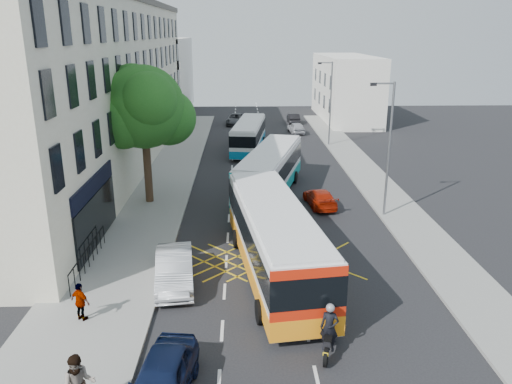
{
  "coord_description": "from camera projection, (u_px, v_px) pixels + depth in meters",
  "views": [
    {
      "loc": [
        -2.41,
        -16.45,
        10.82
      ],
      "look_at": [
        -1.6,
        10.34,
        2.2
      ],
      "focal_mm": 35.0,
      "sensor_mm": 36.0,
      "label": 1
    }
  ],
  "objects": [
    {
      "name": "street_tree",
      "position": [
        143.0,
        108.0,
        31.11
      ],
      "size": [
        6.3,
        5.7,
        8.8
      ],
      "color": "#382619",
      "rests_on": "pavement_left"
    },
    {
      "name": "pavement_left",
      "position": [
        150.0,
        202.0,
        33.04
      ],
      "size": [
        5.0,
        70.0,
        0.15
      ],
      "primitive_type": "cube",
      "color": "gray",
      "rests_on": "ground"
    },
    {
      "name": "distant_car_dark",
      "position": [
        293.0,
        118.0,
        61.94
      ],
      "size": [
        1.37,
        3.75,
        1.23
      ],
      "primitive_type": "imported",
      "rotation": [
        0.0,
        0.0,
        3.16
      ],
      "color": "black",
      "rests_on": "ground"
    },
    {
      "name": "bus_near",
      "position": [
        274.0,
        239.0,
        22.86
      ],
      "size": [
        4.35,
        12.22,
        3.36
      ],
      "rotation": [
        0.0,
        0.0,
        0.14
      ],
      "color": "silver",
      "rests_on": "ground"
    },
    {
      "name": "ground",
      "position": [
        306.0,
        329.0,
        19.04
      ],
      "size": [
        120.0,
        120.0,
        0.0
      ],
      "primitive_type": "plane",
      "color": "black",
      "rests_on": "ground"
    },
    {
      "name": "terrace_far",
      "position": [
        158.0,
        76.0,
        69.44
      ],
      "size": [
        8.0,
        20.0,
        10.0
      ],
      "primitive_type": "cube",
      "color": "silver",
      "rests_on": "ground"
    },
    {
      "name": "lamp_far",
      "position": [
        330.0,
        99.0,
        48.25
      ],
      "size": [
        1.45,
        0.15,
        8.0
      ],
      "color": "slate",
      "rests_on": "pavement_right"
    },
    {
      "name": "distant_car_silver",
      "position": [
        296.0,
        128.0,
        55.71
      ],
      "size": [
        1.89,
        3.78,
        1.24
      ],
      "primitive_type": "imported",
      "rotation": [
        0.0,
        0.0,
        3.26
      ],
      "color": "#ACAEB4",
      "rests_on": "ground"
    },
    {
      "name": "bus_mid",
      "position": [
        270.0,
        171.0,
        34.34
      ],
      "size": [
        5.43,
        11.5,
        3.15
      ],
      "rotation": [
        0.0,
        0.0,
        -0.26
      ],
      "color": "silver",
      "rests_on": "ground"
    },
    {
      "name": "pedestrian_far",
      "position": [
        81.0,
        302.0,
        19.16
      ],
      "size": [
        0.98,
        0.78,
        1.56
      ],
      "primitive_type": "imported",
      "rotation": [
        0.0,
        0.0,
        2.63
      ],
      "color": "gray",
      "rests_on": "pavement_left"
    },
    {
      "name": "bus_far",
      "position": [
        249.0,
        135.0,
        47.28
      ],
      "size": [
        3.59,
        10.2,
        2.81
      ],
      "rotation": [
        0.0,
        0.0,
        -0.13
      ],
      "color": "silver",
      "rests_on": "ground"
    },
    {
      "name": "railings",
      "position": [
        88.0,
        256.0,
        23.58
      ],
      "size": [
        0.08,
        5.6,
        1.14
      ],
      "primitive_type": null,
      "color": "black",
      "rests_on": "pavement_left"
    },
    {
      "name": "terrace_main",
      "position": [
        96.0,
        85.0,
        39.87
      ],
      "size": [
        8.3,
        45.0,
        13.5
      ],
      "color": "beige",
      "rests_on": "ground"
    },
    {
      "name": "pavement_right",
      "position": [
        389.0,
        200.0,
        33.5
      ],
      "size": [
        3.0,
        70.0,
        0.15
      ],
      "primitive_type": "cube",
      "color": "gray",
      "rests_on": "ground"
    },
    {
      "name": "parked_car_blue",
      "position": [
        161.0,
        380.0,
        15.15
      ],
      "size": [
        2.24,
        4.43,
        1.45
      ],
      "primitive_type": "imported",
      "rotation": [
        0.0,
        0.0,
        -0.13
      ],
      "color": "#0C1533",
      "rests_on": "ground"
    },
    {
      "name": "building_right",
      "position": [
        345.0,
        88.0,
        63.8
      ],
      "size": [
        6.0,
        18.0,
        8.0
      ],
      "primitive_type": "cube",
      "color": "silver",
      "rests_on": "ground"
    },
    {
      "name": "motorbike",
      "position": [
        329.0,
        330.0,
        17.36
      ],
      "size": [
        0.85,
        2.16,
        1.97
      ],
      "rotation": [
        0.0,
        0.0,
        -0.29
      ],
      "color": "black",
      "rests_on": "ground"
    },
    {
      "name": "parked_car_silver",
      "position": [
        174.0,
        269.0,
        22.2
      ],
      "size": [
        2.13,
        4.74,
        1.51
      ],
      "primitive_type": "imported",
      "rotation": [
        0.0,
        0.0,
        0.12
      ],
      "color": "#B0B3B8",
      "rests_on": "ground"
    },
    {
      "name": "lamp_near",
      "position": [
        388.0,
        143.0,
        29.22
      ],
      "size": [
        1.45,
        0.15,
        8.0
      ],
      "color": "slate",
      "rests_on": "pavement_right"
    },
    {
      "name": "distant_car_grey",
      "position": [
        236.0,
        119.0,
        60.99
      ],
      "size": [
        2.66,
        4.89,
        1.3
      ],
      "primitive_type": "imported",
      "rotation": [
        0.0,
        0.0,
        -0.11
      ],
      "color": "#3A3D41",
      "rests_on": "ground"
    },
    {
      "name": "red_hatchback",
      "position": [
        320.0,
        198.0,
        32.33
      ],
      "size": [
        2.02,
        4.01,
        1.12
      ],
      "primitive_type": "imported",
      "rotation": [
        0.0,
        0.0,
        3.26
      ],
      "color": "#AE1D07",
      "rests_on": "ground"
    }
  ]
}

